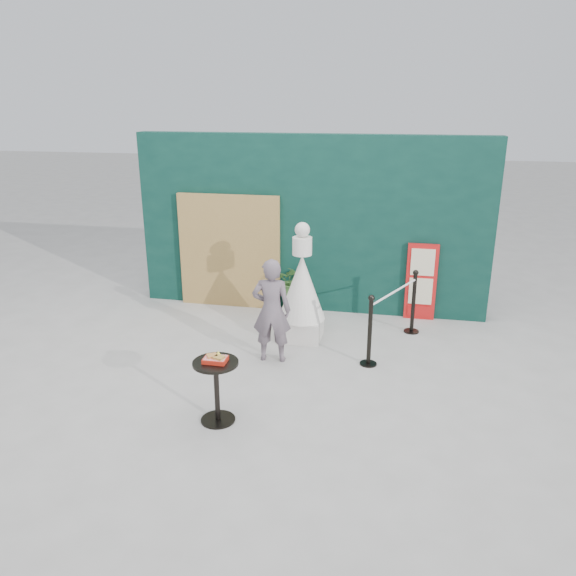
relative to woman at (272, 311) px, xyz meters
The scene contains 10 objects.
ground 1.21m from the woman, 79.16° to the right, with size 60.00×60.00×0.00m, color #ADAAA5.
back_wall 2.35m from the woman, 85.40° to the left, with size 6.00×0.30×3.00m, color #092C25.
bamboo_fence 2.36m from the woman, 121.31° to the left, with size 1.80×0.08×2.00m, color tan.
woman is the anchor object (origin of this frame).
menu_board 2.90m from the woman, 44.22° to the left, with size 0.50×0.07×1.30m.
statue 0.88m from the woman, 71.59° to the left, with size 0.71×0.71×1.83m.
cafe_table 1.73m from the woman, 98.50° to the right, with size 0.52×0.52×0.75m.
food_basket 1.71m from the woman, 98.44° to the right, with size 0.26×0.19×0.11m.
planter 1.89m from the woman, 92.27° to the left, with size 0.51×0.44×0.86m.
stanchion_barrier 1.84m from the woman, 24.63° to the left, with size 0.84×1.54×1.03m.
Camera 1 is at (1.49, -6.15, 3.54)m, focal length 35.00 mm.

